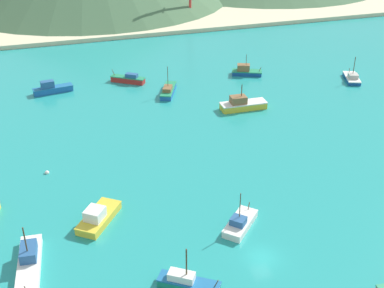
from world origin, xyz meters
The scene contains 13 objects.
ground centered at (0.00, 30.00, -0.25)m, with size 260.00×280.00×0.50m.
fishing_boat_2 centered at (-10.78, -2.15, 0.81)m, with size 7.39×5.92×5.87m.
fishing_boat_3 centered at (-22.11, 64.20, 1.01)m, with size 8.93×3.37×2.92m.
fishing_boat_4 centered at (46.10, 50.51, 0.67)m, with size 5.43×7.99×5.97m.
fishing_boat_6 centered at (23.59, 61.54, 0.96)m, with size 7.65×5.29×5.14m.
fishing_boat_8 centered at (-19.09, 13.81, 0.92)m, with size 7.43×8.44×2.74m.
fishing_boat_9 centered at (-4.62, 65.16, 0.87)m, with size 7.81×6.20×2.88m.
fishing_boat_11 centered at (2.55, 55.87, 0.77)m, with size 5.82×9.12×6.46m.
fishing_boat_12 centered at (15.12, 43.31, 1.06)m, with size 9.79×3.36×5.49m.
fishing_boat_14 centered at (-0.40, 6.67, 0.72)m, with size 6.79×6.85×5.94m.
fishing_boat_15 centered at (-28.67, 7.02, 0.82)m, with size 3.70×11.30×6.04m.
buoy_0 centered at (-25.30, 29.46, 0.13)m, with size 0.73×0.73×0.73m.
beach_strip centered at (0.00, 111.13, 0.60)m, with size 247.00×23.62×1.20m, color beige.
Camera 1 is at (-23.68, -44.97, 44.03)m, focal length 47.16 mm.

